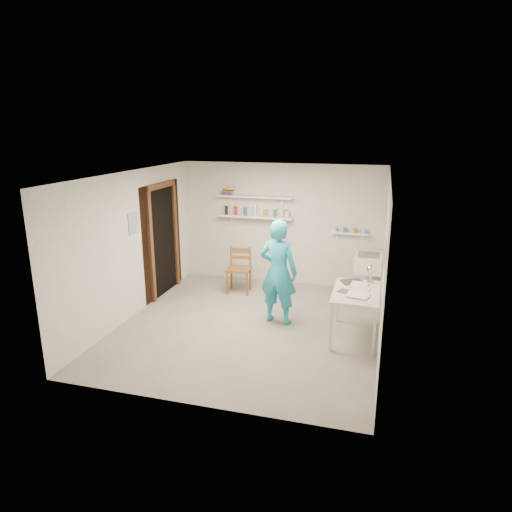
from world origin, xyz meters
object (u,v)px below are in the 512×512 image
(wooden_chair, at_px, (239,269))
(belfast_sink, at_px, (368,263))
(wall_clock, at_px, (280,251))
(man, at_px, (278,272))
(work_table, at_px, (355,314))
(desk_lamp, at_px, (371,269))

(wooden_chair, bearing_deg, belfast_sink, 0.74)
(wooden_chair, bearing_deg, wall_clock, -49.11)
(man, distance_m, wooden_chair, 1.58)
(wooden_chair, height_order, work_table, wooden_chair)
(man, height_order, work_table, man)
(desk_lamp, bearing_deg, wall_clock, 178.85)
(wall_clock, distance_m, wooden_chair, 1.51)
(wooden_chair, bearing_deg, work_table, -37.86)
(wall_clock, distance_m, desk_lamp, 1.47)
(belfast_sink, distance_m, work_table, 1.72)
(man, bearing_deg, desk_lamp, -163.44)
(belfast_sink, distance_m, wooden_chair, 2.40)
(man, bearing_deg, work_table, 177.23)
(man, xyz_separation_m, wall_clock, (-0.03, 0.22, 0.28))
(man, relative_size, wall_clock, 5.56)
(belfast_sink, relative_size, wall_clock, 1.96)
(wall_clock, distance_m, work_table, 1.56)
(man, bearing_deg, belfast_sink, -124.36)
(work_table, bearing_deg, wall_clock, 159.50)
(wooden_chair, distance_m, desk_lamp, 2.67)
(desk_lamp, bearing_deg, belfast_sink, 93.42)
(belfast_sink, relative_size, man, 0.35)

